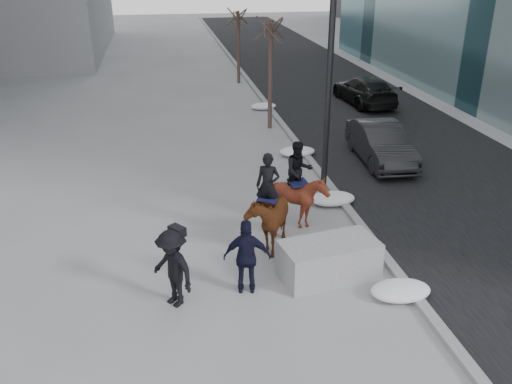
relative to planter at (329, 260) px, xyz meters
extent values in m
plane|color=gray|center=(-1.40, 0.54, -0.44)|extent=(120.00, 120.00, 0.00)
cube|color=black|center=(5.60, 10.54, -0.44)|extent=(8.00, 90.00, 0.01)
cube|color=gray|center=(1.60, 10.54, -0.38)|extent=(0.25, 90.00, 0.12)
cube|color=#9A9A9C|center=(0.00, 0.00, 0.00)|extent=(2.38, 1.48, 0.89)
imported|color=black|center=(4.08, 6.98, 0.25)|extent=(1.70, 4.28, 1.39)
imported|color=black|center=(6.45, 14.92, 0.23)|extent=(2.17, 4.77, 1.35)
imported|color=#46280E|center=(-1.07, 1.71, 0.35)|extent=(1.55, 2.07, 1.59)
imported|color=black|center=(-1.07, 1.86, 1.16)|extent=(0.71, 0.61, 1.66)
cube|color=#0F1039|center=(-1.07, 1.86, 0.81)|extent=(0.67, 0.71, 0.06)
imported|color=#541E10|center=(-0.05, 2.62, 0.34)|extent=(1.36, 1.50, 1.56)
imported|color=black|center=(-0.05, 2.77, 1.12)|extent=(0.83, 0.67, 1.63)
cube|color=#10143B|center=(-0.05, 2.77, 0.78)|extent=(0.52, 0.59, 0.06)
imported|color=black|center=(-1.96, -0.27, 0.43)|extent=(1.09, 0.60, 1.75)
cylinder|color=#C0530B|center=(-2.01, 0.28, 0.71)|extent=(0.04, 0.18, 0.07)
imported|color=black|center=(-3.57, -0.46, 0.43)|extent=(1.21, 1.30, 1.75)
cube|color=black|center=(-3.42, -0.21, 1.18)|extent=(0.39, 0.42, 0.20)
cylinder|color=black|center=(1.20, 4.45, 4.06)|extent=(0.18, 0.18, 9.00)
ellipsoid|color=white|center=(1.30, 8.10, -0.28)|extent=(1.33, 0.84, 0.34)
ellipsoid|color=white|center=(1.30, 3.81, -0.27)|extent=(1.37, 0.87, 0.35)
ellipsoid|color=white|center=(1.30, -1.09, -0.27)|extent=(1.34, 0.85, 0.34)
ellipsoid|color=white|center=(1.30, 14.73, -0.29)|extent=(1.24, 0.78, 0.31)
camera|label=1|loc=(-3.56, -10.30, 6.47)|focal=38.00mm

